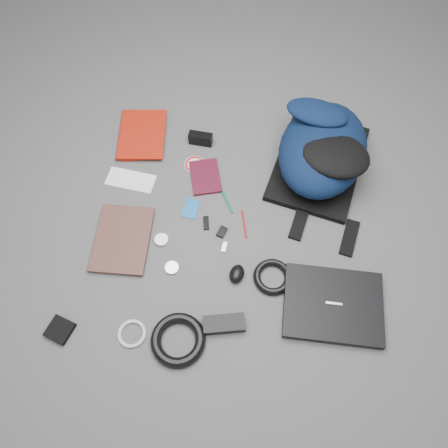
{
  "coord_description": "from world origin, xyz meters",
  "views": [
    {
      "loc": [
        0.02,
        -0.78,
        1.52
      ],
      "look_at": [
        0.0,
        0.0,
        0.02
      ],
      "focal_mm": 35.0,
      "sensor_mm": 36.0,
      "label": 1
    }
  ],
  "objects_px": {
    "compact_camera": "(201,139)",
    "pouch": "(60,330)",
    "dvd_case": "(205,177)",
    "laptop": "(333,305)",
    "comic_book": "(96,237)",
    "mouse": "(237,274)",
    "backpack": "(323,149)",
    "textbook_red": "(119,135)",
    "power_brick": "(224,324)"
  },
  "relations": [
    {
      "from": "laptop",
      "to": "comic_book",
      "type": "bearing_deg",
      "value": 169.84
    },
    {
      "from": "compact_camera",
      "to": "textbook_red",
      "type": "bearing_deg",
      "value": -173.72
    },
    {
      "from": "backpack",
      "to": "power_brick",
      "type": "relative_size",
      "value": 3.68
    },
    {
      "from": "pouch",
      "to": "power_brick",
      "type": "bearing_deg",
      "value": 3.04
    },
    {
      "from": "pouch",
      "to": "laptop",
      "type": "bearing_deg",
      "value": 6.36
    },
    {
      "from": "backpack",
      "to": "dvd_case",
      "type": "xyz_separation_m",
      "value": [
        -0.47,
        -0.07,
        -0.1
      ]
    },
    {
      "from": "pouch",
      "to": "compact_camera",
      "type": "bearing_deg",
      "value": 61.44
    },
    {
      "from": "comic_book",
      "to": "power_brick",
      "type": "distance_m",
      "value": 0.6
    },
    {
      "from": "dvd_case",
      "to": "power_brick",
      "type": "xyz_separation_m",
      "value": [
        0.09,
        -0.62,
        0.01
      ]
    },
    {
      "from": "comic_book",
      "to": "backpack",
      "type": "bearing_deg",
      "value": 25.86
    },
    {
      "from": "backpack",
      "to": "power_brick",
      "type": "xyz_separation_m",
      "value": [
        -0.38,
        -0.69,
        -0.09
      ]
    },
    {
      "from": "comic_book",
      "to": "pouch",
      "type": "distance_m",
      "value": 0.36
    },
    {
      "from": "backpack",
      "to": "laptop",
      "type": "relative_size",
      "value": 1.54
    },
    {
      "from": "dvd_case",
      "to": "mouse",
      "type": "relative_size",
      "value": 2.25
    },
    {
      "from": "textbook_red",
      "to": "dvd_case",
      "type": "relative_size",
      "value": 1.62
    },
    {
      "from": "compact_camera",
      "to": "laptop",
      "type": "bearing_deg",
      "value": -44.95
    },
    {
      "from": "textbook_red",
      "to": "laptop",
      "type": "bearing_deg",
      "value": -41.78
    },
    {
      "from": "textbook_red",
      "to": "compact_camera",
      "type": "xyz_separation_m",
      "value": [
        0.36,
        -0.02,
        0.01
      ]
    },
    {
      "from": "textbook_red",
      "to": "dvd_case",
      "type": "height_order",
      "value": "textbook_red"
    },
    {
      "from": "textbook_red",
      "to": "mouse",
      "type": "height_order",
      "value": "mouse"
    },
    {
      "from": "textbook_red",
      "to": "backpack",
      "type": "bearing_deg",
      "value": -9.62
    },
    {
      "from": "laptop",
      "to": "textbook_red",
      "type": "relative_size",
      "value": 1.28
    },
    {
      "from": "laptop",
      "to": "compact_camera",
      "type": "xyz_separation_m",
      "value": [
        -0.5,
        0.72,
        0.01
      ]
    },
    {
      "from": "compact_camera",
      "to": "pouch",
      "type": "relative_size",
      "value": 1.23
    },
    {
      "from": "comic_book",
      "to": "mouse",
      "type": "xyz_separation_m",
      "value": [
        0.54,
        -0.14,
        0.01
      ]
    },
    {
      "from": "power_brick",
      "to": "backpack",
      "type": "bearing_deg",
      "value": 54.92
    },
    {
      "from": "laptop",
      "to": "power_brick",
      "type": "relative_size",
      "value": 2.4
    },
    {
      "from": "mouse",
      "to": "comic_book",
      "type": "bearing_deg",
      "value": -177.53
    },
    {
      "from": "comic_book",
      "to": "mouse",
      "type": "bearing_deg",
      "value": -11.15
    },
    {
      "from": "power_brick",
      "to": "comic_book",
      "type": "bearing_deg",
      "value": 140.68
    },
    {
      "from": "mouse",
      "to": "compact_camera",
      "type": "bearing_deg",
      "value": 121.74
    },
    {
      "from": "backpack",
      "to": "compact_camera",
      "type": "height_order",
      "value": "backpack"
    },
    {
      "from": "compact_camera",
      "to": "pouch",
      "type": "xyz_separation_m",
      "value": [
        -0.45,
        -0.83,
        -0.02
      ]
    },
    {
      "from": "power_brick",
      "to": "laptop",
      "type": "bearing_deg",
      "value": 5.05
    },
    {
      "from": "laptop",
      "to": "textbook_red",
      "type": "height_order",
      "value": "laptop"
    },
    {
      "from": "comic_book",
      "to": "textbook_red",
      "type": "bearing_deg",
      "value": 90.64
    },
    {
      "from": "dvd_case",
      "to": "pouch",
      "type": "distance_m",
      "value": 0.8
    },
    {
      "from": "backpack",
      "to": "comic_book",
      "type": "height_order",
      "value": "backpack"
    },
    {
      "from": "laptop",
      "to": "dvd_case",
      "type": "xyz_separation_m",
      "value": [
        -0.47,
        0.54,
        -0.01
      ]
    },
    {
      "from": "backpack",
      "to": "textbook_red",
      "type": "distance_m",
      "value": 0.87
    },
    {
      "from": "comic_book",
      "to": "laptop",
      "type": "bearing_deg",
      "value": -12.36
    },
    {
      "from": "comic_book",
      "to": "dvd_case",
      "type": "distance_m",
      "value": 0.5
    },
    {
      "from": "backpack",
      "to": "power_brick",
      "type": "height_order",
      "value": "backpack"
    },
    {
      "from": "dvd_case",
      "to": "power_brick",
      "type": "height_order",
      "value": "power_brick"
    },
    {
      "from": "mouse",
      "to": "dvd_case",
      "type": "bearing_deg",
      "value": 124.25
    },
    {
      "from": "compact_camera",
      "to": "mouse",
      "type": "height_order",
      "value": "compact_camera"
    },
    {
      "from": "laptop",
      "to": "dvd_case",
      "type": "bearing_deg",
      "value": 136.95
    },
    {
      "from": "laptop",
      "to": "pouch",
      "type": "distance_m",
      "value": 0.96
    },
    {
      "from": "textbook_red",
      "to": "compact_camera",
      "type": "relative_size",
      "value": 2.68
    },
    {
      "from": "laptop",
      "to": "mouse",
      "type": "distance_m",
      "value": 0.36
    }
  ]
}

